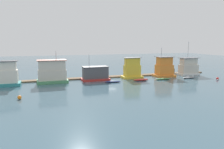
{
  "coord_description": "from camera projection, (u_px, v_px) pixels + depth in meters",
  "views": [
    {
      "loc": [
        -16.93,
        -51.04,
        9.47
      ],
      "look_at": [
        0.0,
        -1.0,
        1.4
      ],
      "focal_mm": 35.0,
      "sensor_mm": 36.0,
      "label": 1
    }
  ],
  "objects": [
    {
      "name": "houseboat_green",
      "position": [
        52.0,
        72.0,
        50.13
      ],
      "size": [
        6.88,
        4.19,
        7.37
      ],
      "color": "#4C9360",
      "rests_on": "ground_plane"
    },
    {
      "name": "houseboat_teal",
      "position": [
        7.0,
        75.0,
        46.52
      ],
      "size": [
        5.32,
        3.68,
        5.39
      ],
      "color": "teal",
      "rests_on": "ground_plane"
    },
    {
      "name": "buoy_red",
      "position": [
        217.0,
        78.0,
        54.12
      ],
      "size": [
        0.64,
        0.64,
        0.64
      ],
      "primitive_type": "sphere",
      "color": "red",
      "rests_on": "ground_plane"
    },
    {
      "name": "ground_plane",
      "position": [
        111.0,
        79.0,
        54.59
      ],
      "size": [
        200.0,
        200.0,
        0.0
      ],
      "primitive_type": "plane",
      "color": "#426070"
    },
    {
      "name": "houseboat_yellow",
      "position": [
        132.0,
        69.0,
        56.22
      ],
      "size": [
        5.11,
        3.2,
        5.36
      ],
      "color": "gold",
      "rests_on": "ground_plane"
    },
    {
      "name": "dinghy_grey",
      "position": [
        189.0,
        77.0,
        56.49
      ],
      "size": [
        4.21,
        2.08,
        0.4
      ],
      "color": "gray",
      "rests_on": "ground_plane"
    },
    {
      "name": "houseboat_orange",
      "position": [
        164.0,
        68.0,
        58.67
      ],
      "size": [
        5.12,
        4.15,
        7.76
      ],
      "color": "orange",
      "rests_on": "ground_plane"
    },
    {
      "name": "dock_walkway",
      "position": [
        107.0,
        77.0,
        57.56
      ],
      "size": [
        59.6,
        2.18,
        0.3
      ],
      "primitive_type": "cube",
      "color": "brown",
      "rests_on": "ground_plane"
    },
    {
      "name": "houseboat_red",
      "position": [
        95.0,
        74.0,
        53.31
      ],
      "size": [
        6.68,
        3.75,
        6.31
      ],
      "color": "red",
      "rests_on": "ground_plane"
    },
    {
      "name": "mooring_post_far_right",
      "position": [
        84.0,
        77.0,
        54.2
      ],
      "size": [
        0.3,
        0.3,
        1.46
      ],
      "primitive_type": "cylinder",
      "color": "#846B4C",
      "rests_on": "ground_plane"
    },
    {
      "name": "dinghy_green",
      "position": [
        163.0,
        79.0,
        54.21
      ],
      "size": [
        4.13,
        1.46,
        0.4
      ],
      "color": "#47844C",
      "rests_on": "ground_plane"
    },
    {
      "name": "mooring_post_far_left",
      "position": [
        174.0,
        72.0,
        62.47
      ],
      "size": [
        0.25,
        0.25,
        1.77
      ],
      "primitive_type": "cylinder",
      "color": "#846B4C",
      "rests_on": "ground_plane"
    },
    {
      "name": "houseboat_white",
      "position": [
        188.0,
        67.0,
        61.81
      ],
      "size": [
        5.61,
        3.28,
        9.32
      ],
      "color": "white",
      "rests_on": "ground_plane"
    },
    {
      "name": "buoy_orange",
      "position": [
        19.0,
        97.0,
        35.82
      ],
      "size": [
        0.67,
        0.67,
        0.67
      ],
      "primitive_type": "sphere",
      "color": "orange",
      "rests_on": "ground_plane"
    },
    {
      "name": "dinghy_navy",
      "position": [
        113.0,
        82.0,
        50.6
      ],
      "size": [
        3.84,
        1.74,
        0.41
      ],
      "color": "navy",
      "rests_on": "ground_plane"
    },
    {
      "name": "dinghy_red",
      "position": [
        141.0,
        80.0,
        52.85
      ],
      "size": [
        3.89,
        1.25,
        0.49
      ],
      "color": "red",
      "rests_on": "ground_plane"
    },
    {
      "name": "mooring_post_near_right",
      "position": [
        161.0,
        72.0,
        61.06
      ],
      "size": [
        0.27,
        0.27,
        2.13
      ],
      "primitive_type": "cylinder",
      "color": "#846B4C",
      "rests_on": "ground_plane"
    }
  ]
}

